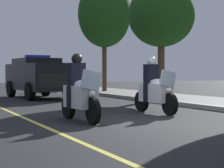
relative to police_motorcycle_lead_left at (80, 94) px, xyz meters
The scene contains 8 objects.
ground_plane 1.76m from the police_motorcycle_lead_left, 57.85° to the left, with size 80.00×80.00×0.00m, color black.
lane_stripe_center 1.56m from the police_motorcycle_lead_left, 51.91° to the right, with size 48.00×0.12×0.01m, color #E0D14C.
police_motorcycle_lead_left is the anchor object (origin of this frame).
police_motorcycle_lead_right 2.94m from the police_motorcycle_lead_left, 109.61° to the left, with size 2.14×0.61×1.72m.
police_suv 9.87m from the police_motorcycle_lead_left, behind, with size 5.01×2.33×2.05m.
cyclist_background 15.94m from the police_motorcycle_lead_left, 165.66° to the left, with size 1.76×0.33×1.69m.
tree_far_back 9.51m from the police_motorcycle_lead_left, 135.43° to the left, with size 3.01×3.01×5.13m.
tree_behind_suv 15.30m from the police_motorcycle_lead_left, 153.79° to the left, with size 3.19×3.19×6.65m.
Camera 1 is at (9.07, -5.07, 1.25)m, focal length 67.42 mm.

